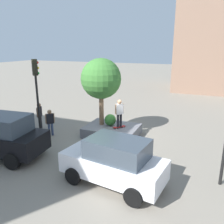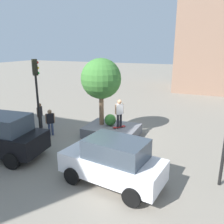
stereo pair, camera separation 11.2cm
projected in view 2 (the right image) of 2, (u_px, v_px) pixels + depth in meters
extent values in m
plane|color=gray|center=(111.00, 136.00, 14.25)|extent=(120.00, 120.00, 0.00)
cube|color=slate|center=(112.00, 131.00, 14.27)|extent=(3.14, 2.42, 0.60)
cylinder|color=brown|center=(101.00, 107.00, 14.22)|extent=(0.28, 0.28, 2.20)
sphere|color=#3D7A33|center=(101.00, 79.00, 13.73)|extent=(2.41, 2.41, 2.41)
sphere|color=#2D6628|center=(110.00, 120.00, 14.23)|extent=(0.71, 0.71, 0.71)
cube|color=#A51E1E|center=(119.00, 127.00, 13.87)|extent=(0.67, 0.75, 0.02)
sphere|color=beige|center=(122.00, 126.00, 14.07)|extent=(0.06, 0.06, 0.06)
sphere|color=beige|center=(124.00, 127.00, 13.93)|extent=(0.06, 0.06, 0.06)
sphere|color=beige|center=(115.00, 128.00, 13.84)|extent=(0.06, 0.06, 0.06)
sphere|color=beige|center=(116.00, 128.00, 13.70)|extent=(0.06, 0.06, 0.06)
cylinder|color=black|center=(118.00, 121.00, 13.72)|extent=(0.14, 0.14, 0.79)
cylinder|color=black|center=(121.00, 120.00, 13.80)|extent=(0.14, 0.14, 0.79)
cube|color=silver|center=(119.00, 109.00, 13.57)|extent=(0.44, 0.46, 0.62)
cylinder|color=#9E7251|center=(116.00, 109.00, 13.47)|extent=(0.10, 0.10, 0.58)
cylinder|color=#9E7251|center=(123.00, 108.00, 13.66)|extent=(0.10, 0.10, 0.58)
sphere|color=#9E7251|center=(119.00, 102.00, 13.45)|extent=(0.26, 0.26, 0.26)
cube|color=white|center=(112.00, 166.00, 9.17)|extent=(4.32, 2.26, 0.83)
cube|color=#38424C|center=(116.00, 149.00, 8.85)|extent=(2.49, 1.81, 0.74)
cylinder|color=black|center=(72.00, 176.00, 9.22)|extent=(0.72, 0.30, 0.70)
cylinder|color=black|center=(97.00, 158.00, 10.65)|extent=(0.72, 0.30, 0.70)
cylinder|color=black|center=(132.00, 197.00, 7.92)|extent=(0.72, 0.30, 0.70)
cylinder|color=black|center=(151.00, 174.00, 9.35)|extent=(0.72, 0.30, 0.70)
cube|color=black|center=(0.00, 139.00, 11.53)|extent=(4.78, 2.39, 0.92)
cube|color=#38424C|center=(1.00, 123.00, 11.22)|extent=(2.74, 1.96, 0.83)
cylinder|color=black|center=(12.00, 161.00, 10.34)|extent=(0.80, 0.31, 0.78)
cylinder|color=black|center=(37.00, 144.00, 12.11)|extent=(0.80, 0.31, 0.78)
cylinder|color=black|center=(39.00, 110.00, 12.86)|extent=(0.12, 0.12, 3.83)
cube|color=black|center=(35.00, 67.00, 12.21)|extent=(0.37, 0.36, 0.85)
sphere|color=red|center=(37.00, 62.00, 12.22)|extent=(0.14, 0.14, 0.14)
sphere|color=gold|center=(38.00, 68.00, 12.29)|extent=(0.14, 0.14, 0.14)
sphere|color=green|center=(38.00, 73.00, 12.37)|extent=(0.14, 0.14, 0.14)
cylinder|color=navy|center=(52.00, 129.00, 14.31)|extent=(0.14, 0.14, 0.78)
cylinder|color=navy|center=(49.00, 129.00, 14.23)|extent=(0.14, 0.14, 0.78)
cube|color=black|center=(50.00, 118.00, 14.08)|extent=(0.44, 0.45, 0.61)
cylinder|color=#9E7251|center=(54.00, 118.00, 14.16)|extent=(0.10, 0.10, 0.58)
cylinder|color=#9E7251|center=(46.00, 119.00, 13.98)|extent=(0.10, 0.10, 0.58)
sphere|color=#9E7251|center=(50.00, 112.00, 13.96)|extent=(0.25, 0.25, 0.25)
cylinder|color=black|center=(40.00, 123.00, 15.38)|extent=(0.15, 0.15, 0.83)
cylinder|color=black|center=(41.00, 122.00, 15.57)|extent=(0.15, 0.15, 0.83)
cube|color=black|center=(40.00, 112.00, 15.28)|extent=(0.34, 0.51, 0.65)
cylinder|color=brown|center=(38.00, 113.00, 15.04)|extent=(0.10, 0.10, 0.61)
cylinder|color=brown|center=(41.00, 110.00, 15.51)|extent=(0.10, 0.10, 0.61)
sphere|color=brown|center=(39.00, 105.00, 15.15)|extent=(0.27, 0.27, 0.27)
cube|color=#8C6B56|center=(222.00, 13.00, 26.99)|extent=(8.99, 8.81, 18.14)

